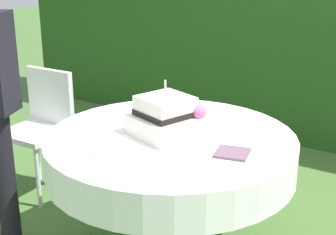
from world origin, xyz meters
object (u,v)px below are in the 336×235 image
at_px(serving_plate_left, 264,126).
at_px(garden_chair, 42,120).
at_px(serving_plate_near, 120,112).
at_px(cake_table, 170,154).
at_px(wedding_cake, 166,117).
at_px(serving_plate_far, 103,150).
at_px(napkin_stack, 232,153).

relative_size(serving_plate_left, garden_chair, 0.15).
xyz_separation_m(serving_plate_near, garden_chair, (-0.78, 0.09, -0.23)).
xyz_separation_m(cake_table, serving_plate_near, (-0.46, 0.16, 0.11)).
bearing_deg(wedding_cake, garden_chair, 168.41).
relative_size(cake_table, garden_chair, 1.51).
height_order(cake_table, wedding_cake, wedding_cake).
bearing_deg(serving_plate_far, cake_table, 64.62).
bearing_deg(serving_plate_left, serving_plate_far, -125.59).
bearing_deg(garden_chair, serving_plate_far, -29.41).
bearing_deg(serving_plate_far, serving_plate_left, 54.41).
distance_m(serving_plate_left, garden_chair, 1.64).
height_order(serving_plate_far, serving_plate_left, same).
height_order(cake_table, serving_plate_left, serving_plate_left).
xyz_separation_m(wedding_cake, napkin_stack, (0.41, -0.05, -0.09)).
distance_m(wedding_cake, serving_plate_far, 0.40).
distance_m(wedding_cake, serving_plate_left, 0.57).
xyz_separation_m(serving_plate_far, serving_plate_left, (0.54, 0.75, 0.00)).
bearing_deg(cake_table, wedding_cake, 173.12).
bearing_deg(serving_plate_far, wedding_cake, 68.76).
bearing_deg(napkin_stack, cake_table, 172.93).
xyz_separation_m(cake_table, serving_plate_left, (0.37, 0.40, 0.11)).
bearing_deg(wedding_cake, serving_plate_far, -111.24).
xyz_separation_m(serving_plate_near, serving_plate_left, (0.83, 0.23, 0.00)).
xyz_separation_m(serving_plate_near, napkin_stack, (0.85, -0.21, 0.00)).
height_order(napkin_stack, garden_chair, garden_chair).
xyz_separation_m(serving_plate_far, napkin_stack, (0.55, 0.31, 0.00)).
bearing_deg(garden_chair, serving_plate_left, 5.03).
height_order(cake_table, napkin_stack, napkin_stack).
bearing_deg(cake_table, garden_chair, 168.51).
bearing_deg(serving_plate_near, garden_chair, 173.46).
relative_size(serving_plate_far, napkin_stack, 0.77).
bearing_deg(wedding_cake, cake_table, -6.88).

